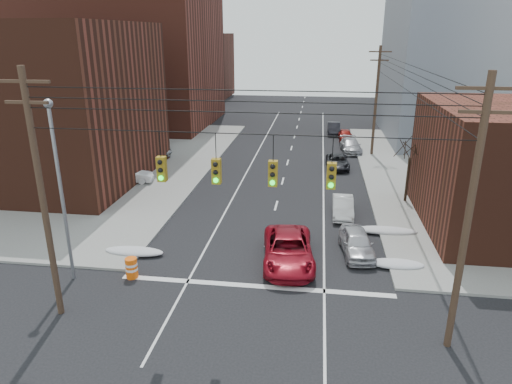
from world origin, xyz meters
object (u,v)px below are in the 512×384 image
(lot_car_c, at_px, (107,163))
(lot_car_d, at_px, (90,155))
(lot_car_a, at_px, (130,175))
(parked_car_c, at_px, (337,162))
(lot_car_b, at_px, (147,149))
(parked_car_d, at_px, (351,146))
(parked_car_e, at_px, (345,135))
(parked_car_f, at_px, (334,128))
(parked_car_b, at_px, (343,207))
(parked_car_a, at_px, (357,243))
(construction_barrel, at_px, (132,268))
(red_pickup, at_px, (288,250))

(lot_car_c, distance_m, lot_car_d, 3.80)
(lot_car_a, xyz_separation_m, lot_car_d, (-6.41, 5.73, 0.04))
(parked_car_c, relative_size, lot_car_c, 0.91)
(lot_car_b, bearing_deg, parked_car_d, -56.72)
(parked_car_e, relative_size, lot_car_b, 0.69)
(parked_car_f, xyz_separation_m, lot_car_c, (-21.06, -19.52, 0.14))
(parked_car_c, height_order, parked_car_d, parked_car_d)
(lot_car_a, bearing_deg, lot_car_d, 38.67)
(parked_car_d, distance_m, lot_car_c, 24.98)
(parked_car_b, bearing_deg, parked_car_c, 90.53)
(parked_car_a, height_order, lot_car_c, lot_car_c)
(parked_car_b, xyz_separation_m, construction_barrel, (-11.30, -10.22, -0.09))
(parked_car_a, bearing_deg, lot_car_b, 129.66)
(parked_car_a, xyz_separation_m, lot_car_a, (-18.08, 10.53, 0.06))
(parked_car_c, xyz_separation_m, parked_car_f, (0.00, 15.45, 0.10))
(lot_car_b, relative_size, construction_barrel, 4.92)
(parked_car_a, height_order, parked_car_e, parked_car_a)
(parked_car_d, relative_size, lot_car_c, 0.99)
(parked_car_a, xyz_separation_m, lot_car_c, (-21.60, 13.78, 0.14))
(parked_car_f, relative_size, lot_car_d, 1.11)
(lot_car_a, distance_m, lot_car_c, 4.80)
(parked_car_e, bearing_deg, parked_car_c, -96.78)
(parked_car_a, bearing_deg, parked_car_f, 84.52)
(red_pickup, xyz_separation_m, lot_car_c, (-17.76, 15.45, 0.04))
(parked_car_d, bearing_deg, parked_car_a, -97.70)
(parked_car_a, relative_size, lot_car_a, 1.10)
(lot_car_a, bearing_deg, parked_car_a, -129.76)
(red_pickup, xyz_separation_m, parked_car_b, (3.30, 7.53, -0.16))
(parked_car_c, distance_m, parked_car_d, 6.64)
(parked_car_d, xyz_separation_m, lot_car_a, (-19.13, -13.77, 0.08))
(red_pickup, height_order, parked_car_d, red_pickup)
(construction_barrel, bearing_deg, lot_car_a, 112.72)
(parked_car_d, distance_m, lot_car_b, 21.49)
(parked_car_c, bearing_deg, parked_car_d, 74.21)
(lot_car_a, relative_size, construction_barrel, 3.44)
(lot_car_d, height_order, construction_barrel, lot_car_d)
(parked_car_f, distance_m, lot_car_b, 23.94)
(lot_car_c, bearing_deg, red_pickup, -106.17)
(parked_car_f, bearing_deg, lot_car_d, -144.71)
(parked_car_d, bearing_deg, lot_car_a, -149.47)
(parked_car_a, relative_size, parked_car_e, 1.11)
(parked_car_a, height_order, lot_car_b, lot_car_b)
(parked_car_a, height_order, parked_car_d, parked_car_a)
(parked_car_e, relative_size, lot_car_c, 0.78)
(parked_car_a, bearing_deg, lot_car_c, 141.05)
(parked_car_c, height_order, lot_car_d, lot_car_d)
(parked_car_f, bearing_deg, lot_car_c, -137.33)
(parked_car_a, distance_m, parked_car_d, 24.32)
(lot_car_c, bearing_deg, construction_barrel, -126.86)
(lot_car_c, bearing_deg, parked_car_c, -54.21)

